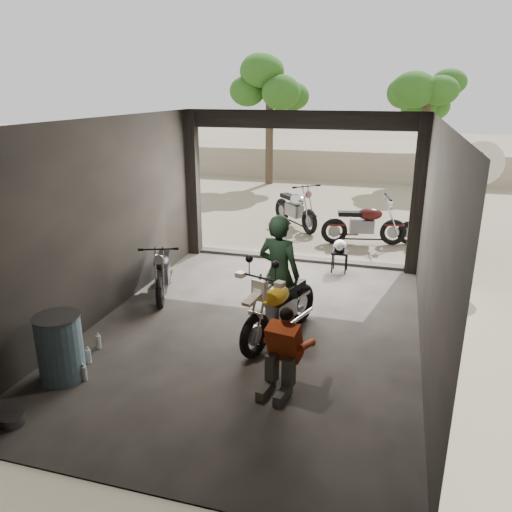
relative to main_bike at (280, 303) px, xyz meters
The scene contains 16 objects.
ground 0.76m from the main_bike, 162.30° to the left, with size 80.00×80.00×0.00m, color #7A6D56.
garage 1.07m from the main_bike, 123.12° to the left, with size 7.00×7.13×3.20m.
boundary_wall 14.15m from the main_bike, 91.82° to the left, with size 18.00×0.30×1.20m, color gray.
tree_left 13.54m from the main_bike, 105.26° to the left, with size 2.20×2.20×5.60m.
tree_right 14.64m from the main_bike, 80.57° to the left, with size 2.20×2.20×5.00m.
main_bike is the anchor object (origin of this frame).
left_bike 2.68m from the main_bike, 156.15° to the left, with size 0.63×1.53×1.04m, color black, non-canonical shape.
outside_bike_a 6.44m from the main_bike, 99.68° to the left, with size 0.76×1.85×1.25m, color black, non-canonical shape.
outside_bike_b 5.34m from the main_bike, 81.03° to the left, with size 0.73×1.78×1.20m, color #431010, non-canonical shape.
outside_bike_c 6.13m from the main_bike, 65.49° to the left, with size 0.67×1.62×1.10m, color black, non-canonical shape.
rider 0.46m from the main_bike, 107.65° to the left, with size 0.68×0.45×1.86m, color black.
mechanic 1.41m from the main_bike, 76.39° to the right, with size 0.53×0.72×1.04m, color #C4441A, non-canonical shape.
stool 3.19m from the main_bike, 80.67° to the left, with size 0.33×0.33×0.45m.
helmet 3.18m from the main_bike, 80.80° to the left, with size 0.26×0.27×0.25m, color white.
oil_drum 3.09m from the main_bike, 142.66° to the right, with size 0.57×0.57×0.89m, color #456374.
sign_post 5.25m from the main_bike, 53.13° to the left, with size 0.88×0.08×2.65m.
Camera 1 is at (1.98, -6.78, 3.60)m, focal length 35.00 mm.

